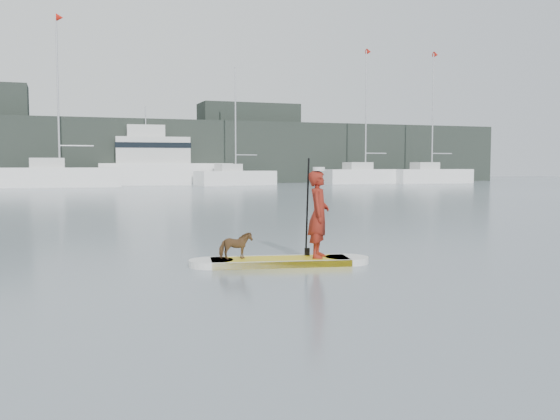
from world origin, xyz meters
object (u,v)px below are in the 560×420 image
object	(u,v)px
sailboat_f	(365,175)
sailboat_g	(431,174)
paddleboard	(280,261)
sailboat_d	(59,175)
motor_yacht_a	(160,163)
paddler	(319,214)
dog	(236,246)
sailboat_e	(235,177)

from	to	relation	value
sailboat_f	sailboat_g	distance (m)	6.83
sailboat_f	sailboat_g	xyz separation A→B (m)	(6.77, -0.93, 0.00)
paddleboard	sailboat_d	size ratio (longest dim) A/B	0.24
sailboat_d	sailboat_f	size ratio (longest dim) A/B	1.08
sailboat_g	motor_yacht_a	bearing A→B (deg)	168.40
paddler	motor_yacht_a	world-z (taller)	motor_yacht_a
paddleboard	dog	size ratio (longest dim) A/B	5.62
paddler	sailboat_e	world-z (taller)	sailboat_e
dog	sailboat_e	size ratio (longest dim) A/B	0.06
sailboat_e	sailboat_g	world-z (taller)	sailboat_g
sailboat_e	sailboat_f	distance (m)	12.85
paddleboard	sailboat_e	bearing A→B (deg)	86.45
sailboat_d	sailboat_e	size ratio (longest dim) A/B	1.34
motor_yacht_a	sailboat_g	world-z (taller)	sailboat_g
paddleboard	dog	bearing A→B (deg)	180.00
sailboat_d	motor_yacht_a	bearing A→B (deg)	20.92
sailboat_g	dog	bearing A→B (deg)	-129.28
motor_yacht_a	sailboat_g	size ratio (longest dim) A/B	0.94
paddleboard	sailboat_e	xyz separation A→B (m)	(11.07, 42.66, 0.68)
paddleboard	sailboat_e	size ratio (longest dim) A/B	0.32
sailboat_e	dog	bearing A→B (deg)	-116.62
sailboat_f	dog	bearing A→B (deg)	-124.12
paddleboard	sailboat_d	bearing A→B (deg)	105.84
dog	sailboat_f	distance (m)	49.26
sailboat_d	sailboat_e	distance (m)	14.70
dog	sailboat_d	size ratio (longest dim) A/B	0.04
paddler	motor_yacht_a	xyz separation A→B (m)	(4.32, 46.21, 1.06)
sailboat_e	sailboat_f	world-z (taller)	sailboat_f
paddleboard	sailboat_f	xyz separation A→B (m)	(23.92, 42.76, 0.80)
sailboat_d	sailboat_e	xyz separation A→B (m)	(14.69, -0.18, -0.25)
dog	sailboat_d	xyz separation A→B (m)	(-2.83, 42.69, 0.62)
paddler	sailboat_f	xyz separation A→B (m)	(23.22, 42.90, -0.06)
motor_yacht_a	sailboat_g	distance (m)	26.04
paddler	motor_yacht_a	size ratio (longest dim) A/B	0.13
sailboat_e	paddleboard	bearing A→B (deg)	-115.58
motor_yacht_a	sailboat_g	xyz separation A→B (m)	(25.67, -4.24, -1.11)
sailboat_f	motor_yacht_a	size ratio (longest dim) A/B	1.06
motor_yacht_a	dog	bearing A→B (deg)	-92.71
dog	sailboat_g	xyz separation A→B (m)	(31.48, 41.68, 0.50)
sailboat_d	motor_yacht_a	size ratio (longest dim) A/B	1.15
sailboat_f	sailboat_d	bearing A→B (deg)	175.84
sailboat_e	sailboat_f	xyz separation A→B (m)	(12.85, 0.11, 0.12)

